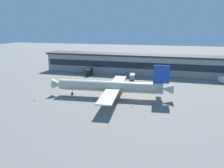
{
  "coord_description": "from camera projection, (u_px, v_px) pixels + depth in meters",
  "views": [
    {
      "loc": [
        12.57,
        -93.08,
        30.83
      ],
      "look_at": [
        -13.9,
        3.3,
        5.0
      ],
      "focal_mm": 35.46,
      "sensor_mm": 36.0,
      "label": 1
    }
  ],
  "objects": [
    {
      "name": "terminal_building",
      "position": [
        153.0,
        64.0,
        148.86
      ],
      "size": [
        152.23,
        15.42,
        12.9
      ],
      "color": "#9E9993",
      "rests_on": "ground_plane"
    },
    {
      "name": "airliner",
      "position": [
        112.0,
        86.0,
        99.37
      ],
      "size": [
        55.15,
        47.47,
        15.13
      ],
      "color": "beige",
      "rests_on": "ground_plane"
    },
    {
      "name": "traffic_cone_0",
      "position": [
        132.0,
        107.0,
        87.25
      ],
      "size": [
        0.49,
        0.49,
        0.61
      ],
      "primitive_type": "cone",
      "color": "#F2590C",
      "rests_on": "ground_plane"
    },
    {
      "name": "fuel_truck",
      "position": [
        132.0,
        76.0,
        133.64
      ],
      "size": [
        3.7,
        8.66,
        3.35
      ],
      "color": "gray",
      "rests_on": "ground_plane"
    },
    {
      "name": "follow_me_car",
      "position": [
        121.0,
        75.0,
        140.74
      ],
      "size": [
        4.79,
        3.55,
        1.85
      ],
      "color": "#2651A5",
      "rests_on": "ground_plane"
    },
    {
      "name": "stair_truck",
      "position": [
        223.0,
        80.0,
        124.35
      ],
      "size": [
        4.94,
        6.42,
        3.55
      ],
      "color": "white",
      "rests_on": "ground_plane"
    },
    {
      "name": "catering_truck",
      "position": [
        90.0,
        72.0,
        145.29
      ],
      "size": [
        2.93,
        7.31,
        4.15
      ],
      "color": "black",
      "rests_on": "ground_plane"
    },
    {
      "name": "traffic_cone_1",
      "position": [
        34.0,
        100.0,
        95.05
      ],
      "size": [
        0.59,
        0.59,
        0.74
      ],
      "primitive_type": "cone",
      "color": "#F2590C",
      "rests_on": "ground_plane"
    },
    {
      "name": "belt_loader",
      "position": [
        78.0,
        72.0,
        151.61
      ],
      "size": [
        6.68,
        4.32,
        1.95
      ],
      "color": "gray",
      "rests_on": "ground_plane"
    },
    {
      "name": "ground_plane",
      "position": [
        140.0,
        99.0,
        97.84
      ],
      "size": [
        600.0,
        600.0,
        0.0
      ],
      "primitive_type": "plane",
      "color": "slate"
    }
  ]
}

